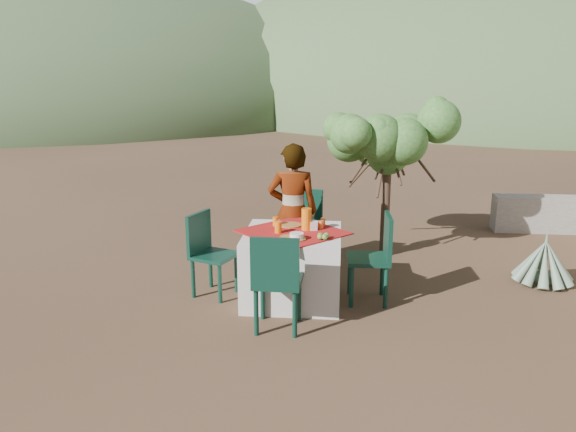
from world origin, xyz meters
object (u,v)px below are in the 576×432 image
object	(u,v)px
chair_near	(277,278)
juice_pitcher	(306,219)
chair_right	(376,254)
chair_left	(208,250)
person	(293,211)
chair_far	(302,225)
shrub_tree	(392,147)
agave	(544,262)
table	(293,265)

from	to	relation	value
chair_near	juice_pitcher	size ratio (longest dim) A/B	4.13
chair_right	juice_pitcher	world-z (taller)	juice_pitcher
chair_left	person	distance (m)	1.12
juice_pitcher	chair_near	bearing A→B (deg)	-103.80
chair_far	person	bearing A→B (deg)	-90.19
person	juice_pitcher	world-z (taller)	person
chair_left	chair_right	distance (m)	1.83
person	chair_far	bearing A→B (deg)	-106.73
person	shrub_tree	xyz separation A→B (m)	(1.22, 1.03, 0.63)
agave	person	bearing A→B (deg)	-178.96
chair_right	juice_pitcher	size ratio (longest dim) A/B	4.08
chair_near	person	distance (m)	1.52
person	agave	world-z (taller)	person
chair_right	person	distance (m)	1.19
table	chair_near	bearing A→B (deg)	-95.58
table	juice_pitcher	xyz separation A→B (m)	(0.14, 0.08, 0.50)
table	chair_left	world-z (taller)	chair_left
table	chair_far	distance (m)	1.07
table	chair_near	distance (m)	0.84
chair_far	person	xyz separation A→B (m)	(-0.09, -0.37, 0.26)
chair_right	agave	bearing A→B (deg)	107.94
chair_far	chair_near	xyz separation A→B (m)	(-0.11, -1.87, -0.01)
shrub_tree	person	bearing A→B (deg)	-139.90
chair_near	agave	bearing A→B (deg)	-150.59
chair_right	shrub_tree	size ratio (longest dim) A/B	0.53
chair_near	agave	distance (m)	3.36
chair_right	juice_pitcher	distance (m)	0.83
table	chair_far	xyz separation A→B (m)	(0.03, 1.05, 0.17)
chair_near	shrub_tree	world-z (taller)	shrub_tree
chair_near	person	xyz separation A→B (m)	(0.02, 1.50, 0.27)
chair_left	agave	distance (m)	3.89
chair_far	chair_near	world-z (taller)	chair_far
juice_pitcher	table	bearing A→B (deg)	-150.46
chair_far	agave	world-z (taller)	chair_far
chair_left	shrub_tree	bearing A→B (deg)	-31.41
chair_near	chair_right	xyz separation A→B (m)	(0.97, 0.83, -0.01)
agave	juice_pitcher	xyz separation A→B (m)	(-2.74, -0.66, 0.63)
chair_near	chair_left	distance (m)	1.22
juice_pitcher	person	bearing A→B (deg)	108.26
chair_left	juice_pitcher	size ratio (longest dim) A/B	3.91
chair_far	chair_near	distance (m)	1.88
agave	chair_far	bearing A→B (deg)	173.61
chair_left	agave	xyz separation A→B (m)	(3.82, 0.68, -0.26)
agave	shrub_tree	bearing A→B (deg)	150.57
chair_far	chair_left	bearing A→B (deg)	-120.73
chair_far	chair_near	bearing A→B (deg)	-80.13
shrub_tree	juice_pitcher	xyz separation A→B (m)	(-1.02, -1.63, -0.56)
chair_far	chair_left	xyz separation A→B (m)	(-0.97, -1.00, -0.03)
chair_right	juice_pitcher	bearing A→B (deg)	-97.41
chair_near	chair_right	distance (m)	1.27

